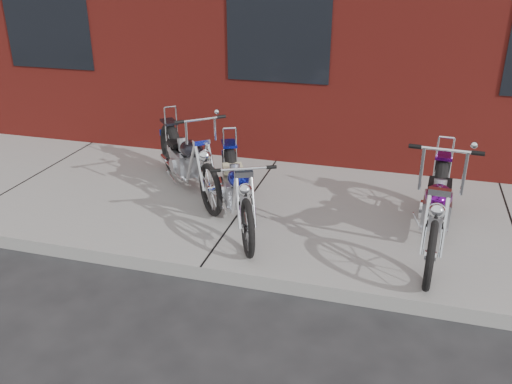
% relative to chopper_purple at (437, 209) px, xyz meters
% --- Properties ---
extents(ground, '(120.00, 120.00, 0.00)m').
position_rel_chopper_purple_xyz_m(ground, '(-2.13, -1.08, -0.55)').
color(ground, black).
rests_on(ground, ground).
extents(sidewalk, '(22.00, 3.00, 0.15)m').
position_rel_chopper_purple_xyz_m(sidewalk, '(-2.13, 0.42, -0.47)').
color(sidewalk, gray).
rests_on(sidewalk, ground).
extents(chopper_purple, '(0.54, 2.21, 1.24)m').
position_rel_chopper_purple_xyz_m(chopper_purple, '(0.00, 0.00, 0.00)').
color(chopper_purple, black).
rests_on(chopper_purple, sidewalk).
extents(chopper_blue, '(0.97, 1.90, 0.90)m').
position_rel_chopper_purple_xyz_m(chopper_blue, '(-2.09, -0.03, -0.03)').
color(chopper_blue, black).
rests_on(chopper_blue, sidewalk).
extents(chopper_third, '(1.48, 1.67, 1.08)m').
position_rel_chopper_purple_xyz_m(chopper_third, '(-2.95, 0.63, -0.01)').
color(chopper_third, black).
rests_on(chopper_third, sidewalk).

